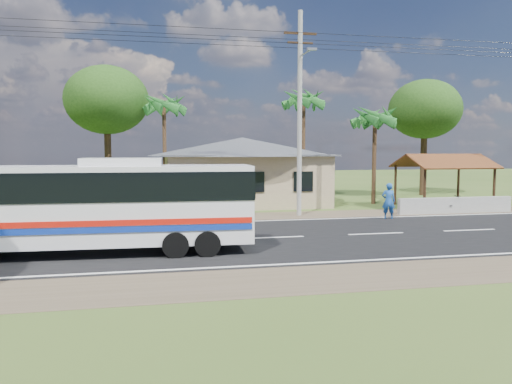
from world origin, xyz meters
TOP-DOWN VIEW (x-y plane):
  - ground at (0.00, 0.00)m, footprint 120.00×120.00m
  - road at (0.00, 0.00)m, footprint 120.00×16.00m
  - house at (1.00, 13.00)m, footprint 12.40×10.00m
  - waiting_shed at (13.00, 8.50)m, footprint 5.20×4.48m
  - concrete_barrier at (12.00, 5.60)m, footprint 7.00×0.30m
  - utility_poles at (2.67, 6.49)m, footprint 32.80×2.22m
  - palm_near at (9.50, 11.00)m, footprint 2.80×2.80m
  - palm_mid at (6.00, 15.50)m, footprint 2.80×2.80m
  - palm_far at (-4.00, 16.00)m, footprint 2.80×2.80m
  - tree_behind_house at (-8.00, 18.00)m, footprint 6.00×6.00m
  - tree_behind_shed at (16.00, 16.00)m, footprint 5.60×5.60m
  - coach_bus at (-6.77, -1.84)m, footprint 10.86×2.73m
  - motorcycle at (11.59, 5.62)m, footprint 1.95×0.72m
  - person at (7.16, 4.19)m, footprint 0.79×0.63m

SIDE VIEW (x-z plane):
  - ground at x=0.00m, z-range 0.00..0.00m
  - road at x=0.00m, z-range -0.01..0.02m
  - concrete_barrier at x=12.00m, z-range 0.00..0.90m
  - motorcycle at x=11.59m, z-range 0.00..1.02m
  - person at x=7.16m, z-range 0.00..1.88m
  - coach_bus at x=-6.77m, z-range 0.24..3.58m
  - house at x=1.00m, z-range 0.14..5.14m
  - waiting_shed at x=13.00m, z-range 1.05..4.40m
  - palm_near at x=9.50m, z-range 2.36..9.06m
  - utility_poles at x=2.67m, z-range 0.27..11.27m
  - palm_far at x=-4.00m, z-range 2.83..10.53m
  - tree_behind_shed at x=16.00m, z-range 2.17..11.19m
  - tree_behind_house at x=-8.00m, z-range 2.31..11.92m
  - palm_mid at x=6.00m, z-range 3.06..11.26m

